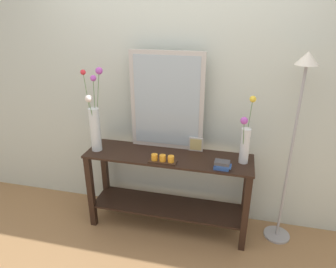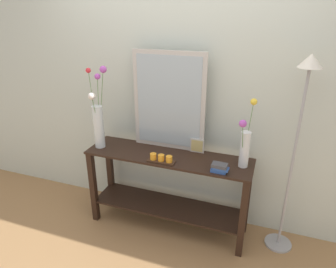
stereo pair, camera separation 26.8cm
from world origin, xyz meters
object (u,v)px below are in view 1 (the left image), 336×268
floor_lamp (296,122)px  console_table (168,183)px  vase_right (245,141)px  picture_frame_small (196,144)px  tall_vase_left (95,122)px  book_stack (222,165)px  candle_tray (163,159)px  mirror_leaning (167,102)px

floor_lamp → console_table: bearing=-175.4°
vase_right → floor_lamp: size_ratio=0.34×
console_table → picture_frame_small: bearing=33.4°
tall_vase_left → book_stack: (1.18, -0.10, -0.24)m
candle_tray → picture_frame_small: picture_frame_small is taller
tall_vase_left → candle_tray: size_ratio=3.15×
console_table → book_stack: book_stack is taller
mirror_leaning → vase_right: mirror_leaning is taller
candle_tray → book_stack: bearing=-0.2°
candle_tray → floor_lamp: size_ratio=0.14×
console_table → floor_lamp: size_ratio=0.88×
picture_frame_small → book_stack: size_ratio=0.92×
console_table → book_stack: size_ratio=10.51×
mirror_leaning → tall_vase_left: 0.68m
picture_frame_small → candle_tray: bearing=-130.5°
vase_right → floor_lamp: (0.39, 0.06, 0.18)m
tall_vase_left → mirror_leaning: bearing=18.8°
console_table → candle_tray: size_ratio=6.28×
floor_lamp → mirror_leaning: bearing=175.5°
picture_frame_small → floor_lamp: size_ratio=0.08×
tall_vase_left → candle_tray: tall_vase_left is taller
floor_lamp → candle_tray: bearing=-168.3°
tall_vase_left → picture_frame_small: 0.96m
candle_tray → book_stack: (0.51, -0.00, 0.01)m
tall_vase_left → book_stack: size_ratio=5.27×
mirror_leaning → book_stack: bearing=-29.3°
mirror_leaning → picture_frame_small: 0.48m
book_stack → mirror_leaning: bearing=150.7°
picture_frame_small → console_table: bearing=-146.6°
book_stack → floor_lamp: (0.56, 0.22, 0.35)m
console_table → candle_tray: candle_tray is taller
console_table → mirror_leaning: bearing=107.3°
picture_frame_small → tall_vase_left: bearing=-168.1°
book_stack → floor_lamp: 0.69m
console_table → picture_frame_small: size_ratio=11.43×
candle_tray → tall_vase_left: bearing=171.8°
candle_tray → picture_frame_small: size_ratio=1.82×
console_table → tall_vase_left: 0.89m
console_table → vase_right: vase_right is taller
mirror_leaning → console_table: bearing=-72.7°
candle_tray → picture_frame_small: bearing=49.5°
tall_vase_left → candle_tray: 0.72m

